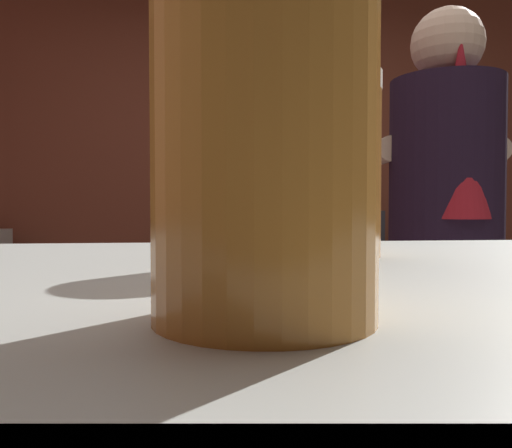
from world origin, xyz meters
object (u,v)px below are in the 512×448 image
pint_glass_far (264,136)px  bottle_soy (352,198)px  bottle_vinegar (310,197)px  chefs_knife (465,252)px  pint_glass_near (337,165)px  mixing_bowl (212,247)px  bottle_olive_oil (301,199)px  bartender (446,244)px

pint_glass_far → bottle_soy: bottle_soy is taller
bottle_vinegar → pint_glass_far: bearing=-102.5°
chefs_knife → pint_glass_near: bearing=-113.4°
chefs_knife → pint_glass_far: 2.02m
mixing_bowl → chefs_knife: 0.99m
chefs_knife → pint_glass_far: size_ratio=1.78×
bottle_vinegar → bottle_olive_oil: bearing=119.0°
mixing_bowl → bottle_olive_oil: 1.44m
bottle_vinegar → bottle_soy: bearing=16.2°
bottle_vinegar → bartender: bearing=-88.1°
chefs_knife → bottle_vinegar: size_ratio=1.08×
bartender → bottle_soy: bearing=-3.2°
chefs_knife → bottle_vinegar: bottle_vinegar is taller
bartender → bottle_soy: bartender is taller
mixing_bowl → chefs_knife: bearing=-5.3°
bartender → bottle_soy: (0.24, 1.80, 0.17)m
bottle_olive_oil → pint_glass_far: bearing=-101.4°
bottle_olive_oil → bottle_vinegar: bottle_vinegar is taller
mixing_bowl → pint_glass_near: size_ratio=1.08×
bottle_soy → pint_glass_far: bearing=-107.3°
chefs_knife → bottle_soy: bearing=99.6°
pint_glass_near → bottle_soy: (0.89, 2.90, 0.02)m
pint_glass_far → bottle_vinegar: 3.12m
pint_glass_near → pint_glass_far: 0.25m
chefs_knife → bottle_olive_oil: bottle_olive_oil is taller
mixing_bowl → bottle_vinegar: 1.40m
pint_glass_near → pint_glass_far: size_ratio=1.13×
chefs_knife → pint_glass_near: size_ratio=1.57×
bottle_soy → bottle_olive_oil: bearing=-178.3°
pint_glass_far → mixing_bowl: bearing=89.3°
bottle_olive_oil → bottle_vinegar: size_ratio=0.90×
pint_glass_far → chefs_knife: bearing=59.8°
bartender → mixing_bowl: size_ratio=10.47×
mixing_bowl → bottle_vinegar: bottle_vinegar is taller
bottle_soy → pint_glass_near: bearing=-107.0°
pint_glass_far → bottle_vinegar: size_ratio=0.60×
bottle_olive_oil → bottle_soy: bottle_soy is taller
bottle_soy → chefs_knife: bearing=-88.5°
pint_glass_near → bottle_soy: bearing=73.0°
bottle_vinegar → mixing_bowl: bearing=-118.2°
bartender → pint_glass_far: (-0.73, -1.33, 0.14)m
pint_glass_far → bottle_soy: (0.98, 3.13, 0.03)m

